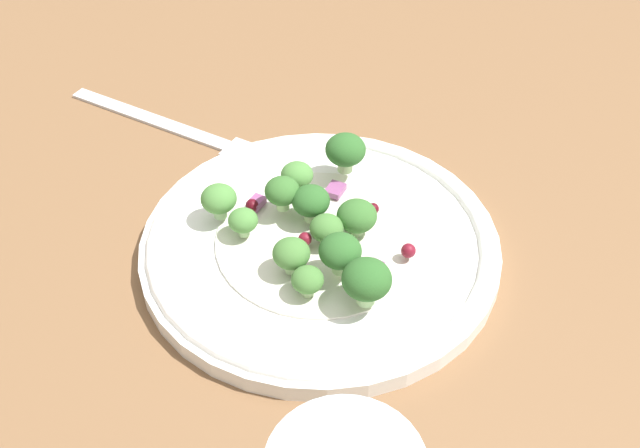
# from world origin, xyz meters

# --- Properties ---
(ground_plane) EXTENTS (1.80, 1.80, 0.02)m
(ground_plane) POSITION_xyz_m (0.00, 0.00, -0.01)
(ground_plane) COLOR brown
(plate) EXTENTS (0.24, 0.24, 0.02)m
(plate) POSITION_xyz_m (0.01, 0.01, 0.01)
(plate) COLOR white
(plate) RESTS_ON ground_plane
(dressing_pool) EXTENTS (0.14, 0.14, 0.00)m
(dressing_pool) POSITION_xyz_m (0.01, 0.01, 0.01)
(dressing_pool) COLOR white
(dressing_pool) RESTS_ON plate
(broccoli_floret_0) EXTENTS (0.03, 0.03, 0.03)m
(broccoli_floret_0) POSITION_xyz_m (0.04, 0.03, 0.04)
(broccoli_floret_0) COLOR #ADD18E
(broccoli_floret_0) RESTS_ON plate
(broccoli_floret_1) EXTENTS (0.02, 0.02, 0.02)m
(broccoli_floret_1) POSITION_xyz_m (0.02, 0.01, 0.03)
(broccoli_floret_1) COLOR #ADD18E
(broccoli_floret_1) RESTS_ON plate
(broccoli_floret_2) EXTENTS (0.03, 0.03, 0.03)m
(broccoli_floret_2) POSITION_xyz_m (0.00, 0.03, 0.03)
(broccoli_floret_2) COLOR #9EC684
(broccoli_floret_2) RESTS_ON plate
(broccoli_floret_3) EXTENTS (0.02, 0.02, 0.02)m
(broccoli_floret_3) POSITION_xyz_m (0.02, -0.06, 0.03)
(broccoli_floret_3) COLOR #8EB77A
(broccoli_floret_3) RESTS_ON plate
(broccoli_floret_4) EXTENTS (0.02, 0.02, 0.02)m
(broccoli_floret_4) POSITION_xyz_m (0.06, 0.02, 0.03)
(broccoli_floret_4) COLOR #ADD18E
(broccoli_floret_4) RESTS_ON plate
(broccoli_floret_5) EXTENTS (0.03, 0.03, 0.03)m
(broccoli_floret_5) POSITION_xyz_m (0.06, 0.05, 0.04)
(broccoli_floret_5) COLOR #9EC684
(broccoli_floret_5) RESTS_ON plate
(broccoli_floret_6) EXTENTS (0.02, 0.02, 0.02)m
(broccoli_floret_6) POSITION_xyz_m (0.05, -0.00, 0.03)
(broccoli_floret_6) COLOR #9EC684
(broccoli_floret_6) RESTS_ON plate
(broccoli_floret_7) EXTENTS (0.03, 0.03, 0.03)m
(broccoli_floret_7) POSITION_xyz_m (-0.05, -0.00, 0.04)
(broccoli_floret_7) COLOR #ADD18E
(broccoli_floret_7) RESTS_ON plate
(broccoli_floret_8) EXTENTS (0.03, 0.03, 0.03)m
(broccoli_floret_8) POSITION_xyz_m (-0.00, -0.01, 0.03)
(broccoli_floret_8) COLOR #ADD18E
(broccoli_floret_8) RESTS_ON plate
(broccoli_floret_9) EXTENTS (0.02, 0.02, 0.02)m
(broccoli_floret_9) POSITION_xyz_m (-0.02, -0.02, 0.03)
(broccoli_floret_9) COLOR #8EB77A
(broccoli_floret_9) RESTS_ON plate
(broccoli_floret_10) EXTENTS (0.02, 0.02, 0.02)m
(broccoli_floret_10) POSITION_xyz_m (0.03, -0.04, 0.03)
(broccoli_floret_10) COLOR #9EC684
(broccoli_floret_10) RESTS_ON plate
(broccoli_floret_11) EXTENTS (0.02, 0.02, 0.02)m
(broccoli_floret_11) POSITION_xyz_m (-0.00, -0.03, 0.03)
(broccoli_floret_11) COLOR #ADD18E
(broccoli_floret_11) RESTS_ON plate
(cranberry_0) EXTENTS (0.01, 0.01, 0.01)m
(cranberry_0) POSITION_xyz_m (0.03, 0.00, 0.02)
(cranberry_0) COLOR maroon
(cranberry_0) RESTS_ON plate
(cranberry_1) EXTENTS (0.01, 0.01, 0.01)m
(cranberry_1) POSITION_xyz_m (0.01, 0.06, 0.02)
(cranberry_1) COLOR maroon
(cranberry_1) RESTS_ON plate
(cranberry_2) EXTENTS (0.01, 0.01, 0.01)m
(cranberry_2) POSITION_xyz_m (0.01, -0.05, 0.02)
(cranberry_2) COLOR #4C0A14
(cranberry_2) RESTS_ON plate
(cranberry_3) EXTENTS (0.01, 0.01, 0.01)m
(cranberry_3) POSITION_xyz_m (-0.02, 0.03, 0.02)
(cranberry_3) COLOR #4C0A14
(cranberry_3) RESTS_ON plate
(onion_bit_0) EXTENTS (0.01, 0.01, 0.00)m
(onion_bit_0) POSITION_xyz_m (-0.03, 0.00, 0.02)
(onion_bit_0) COLOR #934C84
(onion_bit_0) RESTS_ON plate
(onion_bit_1) EXTENTS (0.01, 0.01, 0.01)m
(onion_bit_1) POSITION_xyz_m (0.03, 0.05, 0.02)
(onion_bit_1) COLOR #934C84
(onion_bit_1) RESTS_ON plate
(onion_bit_2) EXTENTS (0.01, 0.01, 0.01)m
(onion_bit_2) POSITION_xyz_m (-0.00, -0.05, 0.02)
(onion_bit_2) COLOR #934C84
(onion_bit_2) RESTS_ON plate
(fork) EXTENTS (0.05, 0.19, 0.01)m
(fork) POSITION_xyz_m (-0.08, -0.15, 0.00)
(fork) COLOR silver
(fork) RESTS_ON ground_plane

